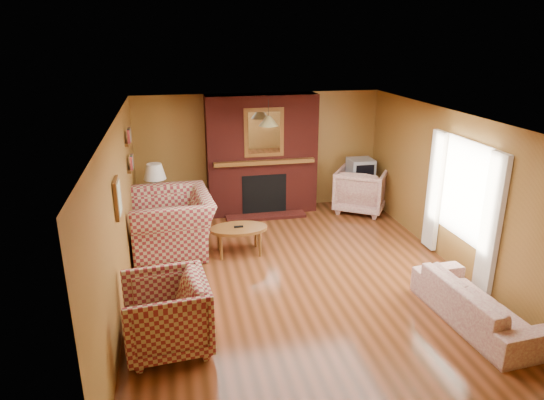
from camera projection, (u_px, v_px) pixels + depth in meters
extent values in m
plane|color=#4B2610|center=(299.00, 278.00, 7.35)|extent=(6.50, 6.50, 0.00)
plane|color=white|center=(302.00, 120.00, 6.57)|extent=(6.50, 6.50, 0.00)
plane|color=olive|center=(260.00, 152.00, 9.96)|extent=(6.50, 0.00, 6.50)
plane|color=olive|center=(404.00, 333.00, 3.95)|extent=(6.50, 0.00, 6.50)
plane|color=olive|center=(120.00, 216.00, 6.47)|extent=(0.00, 6.50, 6.50)
plane|color=olive|center=(458.00, 192.00, 7.44)|extent=(0.00, 6.50, 6.50)
cube|color=#501611|center=(262.00, 155.00, 9.73)|extent=(2.20, 0.50, 2.40)
cube|color=black|center=(264.00, 194.00, 9.76)|extent=(0.90, 0.06, 0.80)
cube|color=#501611|center=(266.00, 216.00, 9.74)|extent=(1.60, 0.35, 0.06)
cube|color=brown|center=(264.00, 162.00, 9.51)|extent=(2.00, 0.18, 0.08)
cube|color=brown|center=(264.00, 132.00, 9.35)|extent=(0.78, 0.05, 0.95)
cube|color=white|center=(264.00, 133.00, 9.32)|extent=(0.62, 0.02, 0.80)
cube|color=beige|center=(491.00, 224.00, 6.60)|extent=(0.08, 0.35, 2.00)
cube|color=beige|center=(435.00, 191.00, 7.99)|extent=(0.08, 0.35, 2.00)
cube|color=white|center=(465.00, 190.00, 7.22)|extent=(0.03, 1.10, 1.50)
cube|color=brown|center=(130.00, 168.00, 8.19)|extent=(0.06, 0.55, 0.04)
cube|color=brown|center=(128.00, 142.00, 8.04)|extent=(0.06, 0.55, 0.04)
cube|color=brown|center=(117.00, 198.00, 6.09)|extent=(0.04, 0.40, 0.50)
cube|color=silver|center=(119.00, 198.00, 6.09)|extent=(0.01, 0.32, 0.42)
cylinder|color=black|center=(269.00, 109.00, 8.75)|extent=(0.01, 0.01, 0.35)
cone|color=#AA7C44|center=(269.00, 121.00, 8.82)|extent=(0.36, 0.36, 0.18)
imported|color=maroon|center=(171.00, 222.00, 8.16)|extent=(1.45, 1.63, 0.99)
imported|color=maroon|center=(166.00, 314.00, 5.58)|extent=(1.06, 1.03, 0.89)
imported|color=beige|center=(477.00, 303.00, 6.13)|extent=(0.87, 1.93, 0.55)
imported|color=beige|center=(361.00, 190.00, 9.99)|extent=(1.35, 1.36, 0.90)
ellipsoid|color=brown|center=(239.00, 229.00, 8.03)|extent=(0.96, 0.59, 0.05)
cube|color=black|center=(239.00, 227.00, 8.02)|extent=(0.15, 0.05, 0.02)
cylinder|color=brown|center=(256.00, 236.00, 8.34)|extent=(0.05, 0.05, 0.42)
cylinder|color=brown|center=(219.00, 239.00, 8.22)|extent=(0.05, 0.05, 0.42)
cylinder|color=brown|center=(260.00, 245.00, 7.99)|extent=(0.05, 0.05, 0.42)
cylinder|color=brown|center=(221.00, 248.00, 7.87)|extent=(0.05, 0.05, 0.42)
cube|color=brown|center=(158.00, 214.00, 9.11)|extent=(0.46, 0.46, 0.59)
sphere|color=silver|center=(156.00, 191.00, 8.96)|extent=(0.33, 0.33, 0.33)
cylinder|color=black|center=(155.00, 181.00, 8.90)|extent=(0.03, 0.03, 0.10)
cone|color=white|center=(154.00, 171.00, 8.84)|extent=(0.41, 0.41, 0.29)
cube|color=black|center=(359.00, 194.00, 10.24)|extent=(0.58, 0.53, 0.60)
cube|color=#9A9CA1|center=(360.00, 170.00, 10.07)|extent=(0.50, 0.48, 0.46)
cube|color=black|center=(365.00, 173.00, 9.84)|extent=(0.38, 0.03, 0.32)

